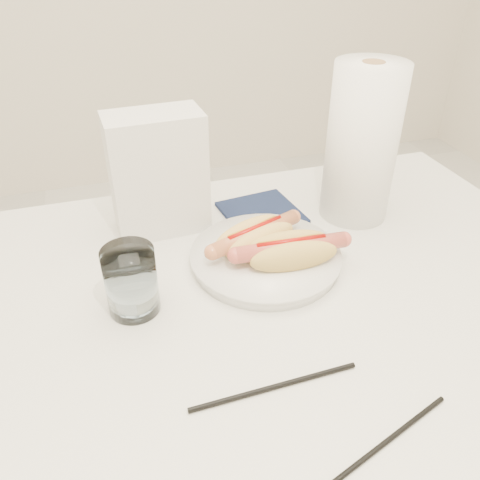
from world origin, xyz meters
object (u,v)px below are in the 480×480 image
object	(u,v)px
plate	(265,259)
napkin_box	(158,174)
paper_towel_roll	(362,144)
table	(232,336)
hotdog_right	(291,251)
hotdog_left	(255,237)
water_glass	(131,281)

from	to	relation	value
plate	napkin_box	size ratio (longest dim) A/B	1.10
plate	paper_towel_roll	size ratio (longest dim) A/B	0.84
table	hotdog_right	bearing A→B (deg)	24.58
hotdog_left	napkin_box	distance (m)	0.20
hotdog_right	napkin_box	bearing A→B (deg)	133.33
water_glass	paper_towel_roll	world-z (taller)	paper_towel_roll
napkin_box	paper_towel_roll	distance (m)	0.36
plate	paper_towel_roll	xyz separation A→B (m)	(0.22, 0.11, 0.13)
hotdog_right	paper_towel_roll	distance (m)	0.25
hotdog_right	water_glass	world-z (taller)	water_glass
plate	napkin_box	bearing A→B (deg)	130.35
table	plate	size ratio (longest dim) A/B	5.07
water_glass	napkin_box	bearing A→B (deg)	69.56
water_glass	paper_towel_roll	xyz separation A→B (m)	(0.43, 0.15, 0.09)
hotdog_right	plate	bearing A→B (deg)	132.73
water_glass	napkin_box	world-z (taller)	napkin_box
table	hotdog_left	bearing A→B (deg)	56.10
table	water_glass	bearing A→B (deg)	163.89
paper_towel_roll	table	bearing A→B (deg)	-147.47
plate	water_glass	bearing A→B (deg)	-168.14
hotdog_right	napkin_box	distance (m)	0.27
water_glass	paper_towel_roll	bearing A→B (deg)	19.21
plate	table	bearing A→B (deg)	-134.29
napkin_box	paper_towel_roll	xyz separation A→B (m)	(0.36, -0.06, 0.03)
napkin_box	paper_towel_roll	bearing A→B (deg)	-12.24
water_glass	hotdog_left	bearing A→B (deg)	17.92
napkin_box	table	bearing A→B (deg)	-79.88
napkin_box	hotdog_left	bearing A→B (deg)	-51.01
plate	napkin_box	world-z (taller)	napkin_box
hotdog_right	paper_towel_roll	size ratio (longest dim) A/B	0.63
paper_towel_roll	plate	bearing A→B (deg)	-153.96
plate	napkin_box	xyz separation A→B (m)	(-0.14, 0.16, 0.10)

